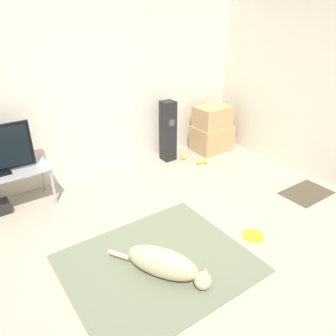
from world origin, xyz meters
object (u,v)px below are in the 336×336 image
at_px(tennis_ball_by_boxes, 184,158).
at_px(dog, 165,264).
at_px(frisbee, 253,236).
at_px(cardboard_box_lower, 212,138).
at_px(tennis_ball_near_speaker, 205,161).
at_px(cardboard_box_upper, 212,116).
at_px(tennis_ball_loose_on_carpet, 199,162).
at_px(floor_speaker, 168,131).

bearing_deg(tennis_ball_by_boxes, dog, -131.43).
bearing_deg(frisbee, cardboard_box_lower, 59.31).
bearing_deg(tennis_ball_near_speaker, cardboard_box_upper, 40.04).
relative_size(dog, cardboard_box_lower, 1.50).
distance_m(cardboard_box_upper, tennis_ball_by_boxes, 0.82).
xyz_separation_m(dog, cardboard_box_upper, (2.24, 1.90, 0.43)).
distance_m(frisbee, cardboard_box_lower, 2.30).
relative_size(tennis_ball_near_speaker, tennis_ball_loose_on_carpet, 1.00).
xyz_separation_m(cardboard_box_upper, tennis_ball_near_speaker, (-0.42, -0.35, -0.54)).
relative_size(frisbee, cardboard_box_upper, 0.41).
xyz_separation_m(tennis_ball_by_boxes, tennis_ball_near_speaker, (0.19, -0.30, 0.00)).
relative_size(floor_speaker, tennis_ball_loose_on_carpet, 13.96).
xyz_separation_m(cardboard_box_upper, tennis_ball_loose_on_carpet, (-0.52, -0.32, -0.54)).
bearing_deg(frisbee, cardboard_box_upper, 59.55).
distance_m(dog, tennis_ball_near_speaker, 2.39).
bearing_deg(floor_speaker, cardboard_box_lower, -7.82).
xyz_separation_m(floor_speaker, tennis_ball_loose_on_carpet, (0.28, -0.42, -0.43)).
relative_size(cardboard_box_lower, tennis_ball_by_boxes, 9.04).
height_order(frisbee, floor_speaker, floor_speaker).
xyz_separation_m(cardboard_box_lower, tennis_ball_near_speaker, (-0.43, -0.35, -0.17)).
relative_size(cardboard_box_lower, cardboard_box_upper, 1.12).
height_order(tennis_ball_by_boxes, tennis_ball_loose_on_carpet, same).
xyz_separation_m(cardboard_box_lower, cardboard_box_upper, (-0.01, 0.01, 0.37)).
relative_size(frisbee, tennis_ball_near_speaker, 3.29).
relative_size(dog, cardboard_box_upper, 1.68).
bearing_deg(cardboard_box_lower, frisbee, -120.69).
xyz_separation_m(frisbee, cardboard_box_upper, (1.16, 1.98, 0.56)).
relative_size(cardboard_box_lower, floor_speaker, 0.65).
distance_m(dog, cardboard_box_lower, 2.93).
height_order(cardboard_box_lower, tennis_ball_loose_on_carpet, cardboard_box_lower).
xyz_separation_m(cardboard_box_lower, floor_speaker, (-0.80, 0.11, 0.25)).
height_order(frisbee, tennis_ball_by_boxes, tennis_ball_by_boxes).
bearing_deg(cardboard_box_upper, tennis_ball_by_boxes, -174.50).
bearing_deg(dog, tennis_ball_near_speaker, 40.49).
bearing_deg(floor_speaker, tennis_ball_loose_on_carpet, -56.53).
relative_size(cardboard_box_lower, tennis_ball_loose_on_carpet, 9.04).
bearing_deg(floor_speaker, cardboard_box_upper, -7.21).
bearing_deg(frisbee, tennis_ball_by_boxes, 73.86).
xyz_separation_m(dog, frisbee, (1.07, -0.08, -0.13)).
bearing_deg(frisbee, tennis_ball_near_speaker, 65.47).
height_order(cardboard_box_lower, floor_speaker, floor_speaker).
height_order(dog, floor_speaker, floor_speaker).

